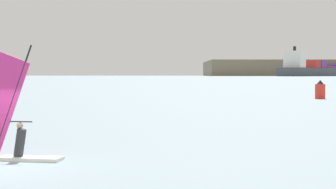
# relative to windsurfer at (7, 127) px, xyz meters

# --- Properties ---
(windsurfer) EXTENTS (4.07, 0.77, 4.15)m
(windsurfer) POSITION_rel_windsurfer_xyz_m (0.00, 0.00, 0.00)
(windsurfer) COLOR white
(windsurfer) RESTS_ON ground_plane
(cargo_ship) EXTENTS (123.50, 153.72, 40.01)m
(cargo_ship) POSITION_rel_windsurfer_xyz_m (73.39, 752.06, 7.99)
(cargo_ship) COLOR #3F444C
(cargo_ship) RESTS_ON ground_plane
(channel_buoy) EXTENTS (1.21, 1.21, 2.26)m
(channel_buoy) POSITION_rel_windsurfer_xyz_m (14.68, 48.45, -0.12)
(channel_buoy) COLOR red
(channel_buoy) RESTS_ON ground_plane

